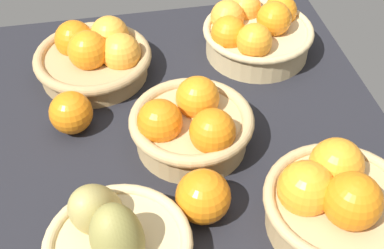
% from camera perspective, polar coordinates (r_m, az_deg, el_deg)
% --- Properties ---
extents(market_tray, '(0.84, 0.72, 0.03)m').
position_cam_1_polar(market_tray, '(0.94, -0.18, -2.16)').
color(market_tray, black).
rests_on(market_tray, ground).
extents(basket_far_left, '(0.22, 0.22, 0.12)m').
position_cam_1_polar(basket_far_left, '(1.11, 6.74, 9.75)').
color(basket_far_left, tan).
rests_on(basket_far_left, market_tray).
extents(basket_center, '(0.21, 0.21, 0.11)m').
position_cam_1_polar(basket_center, '(0.89, 0.00, -0.01)').
color(basket_center, tan).
rests_on(basket_center, market_tray).
extents(basket_far_right, '(0.22, 0.22, 0.13)m').
position_cam_1_polar(basket_far_right, '(0.80, 15.02, -7.90)').
color(basket_far_right, tan).
rests_on(basket_far_right, market_tray).
extents(basket_near_right_pears, '(0.22, 0.20, 0.14)m').
position_cam_1_polar(basket_near_right_pears, '(0.75, -8.20, -12.26)').
color(basket_near_right_pears, tan).
rests_on(basket_near_right_pears, market_tray).
extents(basket_near_left, '(0.23, 0.23, 0.11)m').
position_cam_1_polar(basket_near_left, '(1.06, -10.25, 7.22)').
color(basket_near_left, tan).
rests_on(basket_near_left, market_tray).
extents(loose_orange_front_gap, '(0.08, 0.08, 0.08)m').
position_cam_1_polar(loose_orange_front_gap, '(0.79, 1.20, -7.67)').
color(loose_orange_front_gap, orange).
rests_on(loose_orange_front_gap, market_tray).
extents(loose_orange_back_gap, '(0.08, 0.08, 0.08)m').
position_cam_1_polar(loose_orange_back_gap, '(0.95, -12.74, 1.24)').
color(loose_orange_back_gap, orange).
rests_on(loose_orange_back_gap, market_tray).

